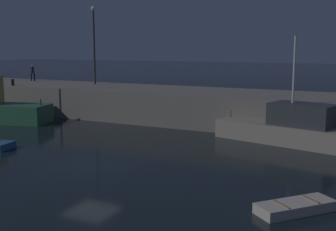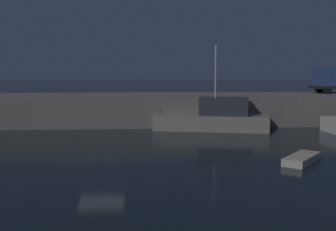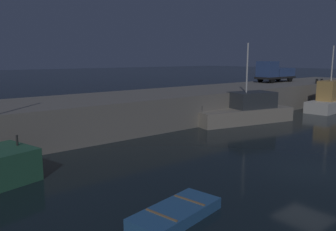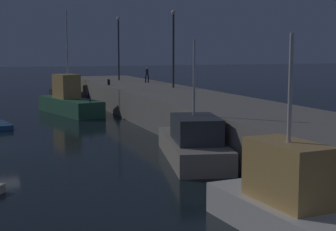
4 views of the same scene
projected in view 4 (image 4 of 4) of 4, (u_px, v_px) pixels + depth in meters
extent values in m
cube|color=gray|center=(209.00, 117.00, 38.36)|extent=(73.70, 7.67, 2.59)
cube|color=gray|center=(193.00, 149.00, 29.45)|extent=(9.56, 4.88, 1.24)
cube|color=#33383D|center=(196.00, 129.00, 28.28)|extent=(4.28, 3.16, 1.40)
cylinder|color=silver|center=(194.00, 78.00, 28.58)|extent=(0.14, 0.14, 4.22)
cylinder|color=#262626|center=(181.00, 124.00, 33.47)|extent=(0.10, 0.10, 0.50)
cube|color=silver|center=(291.00, 221.00, 17.20)|extent=(7.47, 3.01, 1.16)
cube|color=tan|center=(288.00, 172.00, 17.20)|extent=(3.26, 1.88, 2.07)
cylinder|color=silver|center=(290.00, 88.00, 16.84)|extent=(0.14, 0.14, 3.62)
cube|color=#2D6647|center=(70.00, 106.00, 50.42)|extent=(10.28, 5.09, 1.51)
cube|color=tan|center=(66.00, 86.00, 50.79)|extent=(3.18, 2.50, 2.36)
cylinder|color=silver|center=(67.00, 43.00, 49.88)|extent=(0.14, 0.14, 6.20)
cylinder|color=#262626|center=(90.00, 100.00, 46.57)|extent=(0.10, 0.10, 0.50)
cube|color=#232328|center=(67.00, 95.00, 64.55)|extent=(9.63, 3.44, 1.10)
cube|color=tan|center=(69.00, 85.00, 63.49)|extent=(3.32, 2.02, 1.73)
cylinder|color=silver|center=(68.00, 57.00, 63.42)|extent=(0.14, 0.14, 5.06)
cylinder|color=#262626|center=(59.00, 87.00, 68.34)|extent=(0.10, 0.10, 0.50)
cube|color=olive|center=(1.00, 124.00, 40.51)|extent=(0.33, 1.36, 0.04)
cylinder|color=#38383D|center=(119.00, 50.00, 61.90)|extent=(0.20, 0.20, 7.25)
sphere|color=#F9EFCC|center=(118.00, 19.00, 61.41)|extent=(0.44, 0.44, 0.44)
cylinder|color=#38383D|center=(173.00, 51.00, 49.68)|extent=(0.20, 0.20, 7.11)
sphere|color=#F9EFCC|center=(173.00, 12.00, 49.20)|extent=(0.44, 0.44, 0.44)
cylinder|color=black|center=(146.00, 79.00, 57.71)|extent=(0.14, 0.14, 0.83)
cylinder|color=black|center=(148.00, 79.00, 57.60)|extent=(0.14, 0.14, 0.83)
cylinder|color=#1E2333|center=(147.00, 72.00, 57.56)|extent=(0.45, 0.45, 0.69)
sphere|color=beige|center=(147.00, 68.00, 57.50)|extent=(0.20, 0.20, 0.20)
cylinder|color=black|center=(109.00, 82.00, 53.76)|extent=(0.28, 0.28, 0.61)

